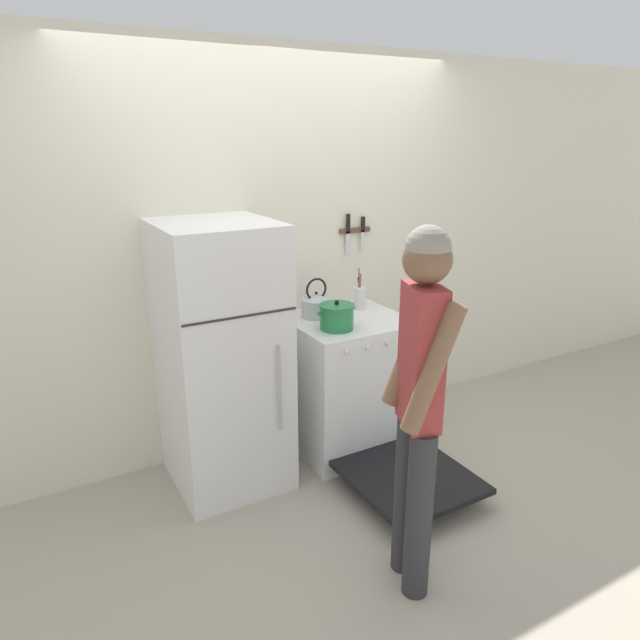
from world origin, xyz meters
The scene contains 9 objects.
ground_plane centered at (0.00, 0.00, 0.00)m, with size 14.00×14.00×0.00m, color #B2A893.
wall_back centered at (0.00, 0.03, 1.27)m, with size 10.00×0.06×2.55m.
refrigerator centered at (-0.55, -0.34, 0.79)m, with size 0.64×0.70×1.58m.
stove_range centered at (0.30, -0.38, 0.44)m, with size 0.73×1.40×0.89m.
dutch_oven_pot centered at (0.14, -0.48, 0.97)m, with size 0.26×0.21×0.18m.
tea_kettle centered at (0.15, -0.20, 0.97)m, with size 0.24×0.19×0.26m.
utensil_jar centered at (0.48, -0.20, 0.97)m, with size 0.09×0.09×0.28m.
person centered at (-0.11, -1.57, 0.96)m, with size 0.34×0.40×1.69m.
wall_knife_strip centered at (0.55, -0.02, 1.40)m, with size 0.24×0.03×0.28m.
Camera 1 is at (-1.57, -3.28, 2.03)m, focal length 32.00 mm.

